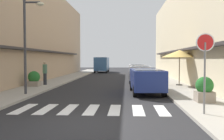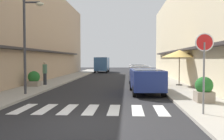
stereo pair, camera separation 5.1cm
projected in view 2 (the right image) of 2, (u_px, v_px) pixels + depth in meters
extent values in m
plane|color=#232326|center=(111.00, 82.00, 22.47)|extent=(80.47, 80.47, 0.00)
cube|color=#9E998E|center=(57.00, 81.00, 22.77)|extent=(2.47, 51.21, 0.12)
cube|color=#9E998E|center=(166.00, 82.00, 22.17)|extent=(2.47, 51.21, 0.12)
cube|color=tan|center=(20.00, 31.00, 23.62)|extent=(5.00, 34.92, 9.39)
cube|color=#332D2D|center=(49.00, 51.00, 23.53)|extent=(0.50, 24.44, 0.16)
cube|color=beige|center=(207.00, 32.00, 22.58)|extent=(5.00, 34.92, 9.12)
cube|color=#332D2D|center=(175.00, 51.00, 22.82)|extent=(0.50, 24.44, 0.16)
cube|color=silver|center=(23.00, 109.00, 10.45)|extent=(0.45, 2.20, 0.01)
cube|color=silver|center=(46.00, 109.00, 10.39)|extent=(0.45, 2.20, 0.01)
cube|color=silver|center=(68.00, 109.00, 10.33)|extent=(0.45, 2.20, 0.01)
cube|color=silver|center=(91.00, 109.00, 10.27)|extent=(0.45, 2.20, 0.01)
cube|color=silver|center=(114.00, 110.00, 10.22)|extent=(0.45, 2.20, 0.01)
cube|color=silver|center=(137.00, 110.00, 10.16)|extent=(0.45, 2.20, 0.01)
cube|color=silver|center=(161.00, 110.00, 10.10)|extent=(0.45, 2.20, 0.01)
cube|color=navy|center=(146.00, 79.00, 15.09)|extent=(1.93, 4.43, 1.13)
cube|color=black|center=(146.00, 74.00, 14.86)|extent=(1.57, 2.50, 0.56)
cylinder|color=black|center=(131.00, 86.00, 16.57)|extent=(0.25, 0.65, 0.64)
cylinder|color=black|center=(155.00, 86.00, 16.53)|extent=(0.25, 0.65, 0.64)
cylinder|color=black|center=(135.00, 91.00, 13.69)|extent=(0.25, 0.65, 0.64)
cylinder|color=black|center=(164.00, 91.00, 13.66)|extent=(0.25, 0.65, 0.64)
cube|color=silver|center=(140.00, 73.00, 21.97)|extent=(1.92, 4.09, 1.13)
cube|color=black|center=(140.00, 69.00, 21.76)|extent=(1.57, 2.31, 0.56)
cylinder|color=black|center=(131.00, 78.00, 23.39)|extent=(0.25, 0.65, 0.64)
cylinder|color=black|center=(149.00, 78.00, 23.23)|extent=(0.25, 0.65, 0.64)
cylinder|color=black|center=(131.00, 80.00, 20.76)|extent=(0.25, 0.65, 0.64)
cylinder|color=black|center=(150.00, 80.00, 20.60)|extent=(0.25, 0.65, 0.64)
cube|color=silver|center=(137.00, 70.00, 28.30)|extent=(1.76, 3.92, 1.13)
cube|color=black|center=(137.00, 67.00, 28.09)|extent=(1.48, 2.20, 0.56)
cylinder|color=black|center=(130.00, 74.00, 29.66)|extent=(0.22, 0.64, 0.64)
cylinder|color=black|center=(144.00, 74.00, 29.56)|extent=(0.22, 0.64, 0.64)
cylinder|color=black|center=(130.00, 75.00, 27.09)|extent=(0.22, 0.64, 0.64)
cylinder|color=black|center=(145.00, 75.00, 26.99)|extent=(0.22, 0.64, 0.64)
cube|color=#33598C|center=(102.00, 64.00, 39.58)|extent=(1.96, 5.40, 2.03)
cube|color=black|center=(102.00, 59.00, 39.28)|extent=(1.64, 3.03, 0.56)
cylinder|color=black|center=(98.00, 70.00, 41.45)|extent=(0.22, 0.64, 0.64)
cylinder|color=black|center=(109.00, 70.00, 41.34)|extent=(0.22, 0.64, 0.64)
cylinder|color=black|center=(95.00, 71.00, 37.90)|extent=(0.22, 0.64, 0.64)
cylinder|color=black|center=(107.00, 71.00, 37.79)|extent=(0.22, 0.64, 0.64)
cylinder|color=slate|center=(204.00, 78.00, 8.86)|extent=(0.07, 0.07, 2.55)
cylinder|color=red|center=(204.00, 42.00, 8.81)|extent=(0.64, 0.03, 0.64)
torus|color=white|center=(204.00, 42.00, 8.81)|extent=(0.65, 0.05, 0.65)
cylinder|color=#38383D|center=(25.00, 47.00, 13.99)|extent=(0.14, 0.14, 5.26)
cylinder|color=#38383D|center=(32.00, 2.00, 13.86)|extent=(0.90, 0.10, 0.10)
ellipsoid|color=beige|center=(40.00, 4.00, 13.84)|extent=(0.44, 0.28, 0.20)
cylinder|color=#262626|center=(179.00, 85.00, 18.82)|extent=(0.48, 0.48, 0.06)
cylinder|color=#4C3823|center=(179.00, 69.00, 18.77)|extent=(0.06, 0.06, 2.37)
cone|color=#D8B259|center=(179.00, 54.00, 18.71)|extent=(2.72, 2.72, 0.55)
cube|color=gray|center=(204.00, 97.00, 11.45)|extent=(0.78, 0.78, 0.48)
sphere|color=#236628|center=(204.00, 85.00, 11.43)|extent=(0.80, 0.80, 0.80)
cube|color=gray|center=(34.00, 84.00, 18.17)|extent=(0.81, 0.81, 0.37)
sphere|color=#236628|center=(34.00, 77.00, 18.15)|extent=(0.86, 0.86, 0.86)
cylinder|color=#282B33|center=(45.00, 79.00, 19.16)|extent=(0.26, 0.26, 0.87)
cylinder|color=#4C7259|center=(45.00, 69.00, 19.13)|extent=(0.34, 0.34, 0.69)
sphere|color=tan|center=(45.00, 63.00, 19.11)|extent=(0.24, 0.24, 0.24)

